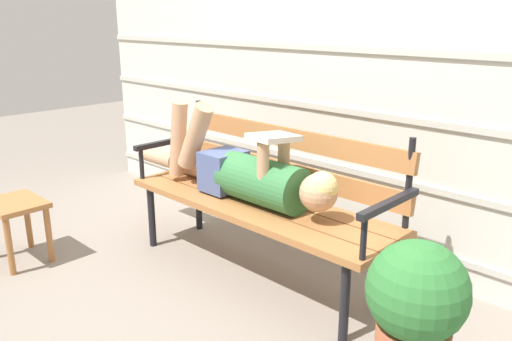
{
  "coord_description": "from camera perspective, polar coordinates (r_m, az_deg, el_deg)",
  "views": [
    {
      "loc": [
        1.86,
        -1.74,
        1.42
      ],
      "look_at": [
        0.0,
        0.18,
        0.62
      ],
      "focal_mm": 36.27,
      "sensor_mm": 36.0,
      "label": 1
    }
  ],
  "objects": [
    {
      "name": "potted_plant",
      "position": [
        2.06,
        17.14,
        -14.81
      ],
      "size": [
        0.38,
        0.38,
        0.65
      ],
      "color": "#AD5B3D",
      "rests_on": "ground"
    },
    {
      "name": "park_bench",
      "position": [
        2.88,
        0.99,
        -2.28
      ],
      "size": [
        1.67,
        0.51,
        0.88
      ],
      "color": "#9E6638",
      "rests_on": "ground"
    },
    {
      "name": "footstool",
      "position": [
        3.37,
        -24.91,
        -4.42
      ],
      "size": [
        0.37,
        0.29,
        0.38
      ],
      "color": "#9E6638",
      "rests_on": "ground"
    },
    {
      "name": "house_siding",
      "position": [
        3.18,
        8.11,
        10.08
      ],
      "size": [
        4.56,
        0.08,
        2.12
      ],
      "color": "beige",
      "rests_on": "ground"
    },
    {
      "name": "reclining_person",
      "position": [
        2.86,
        -1.32,
        -0.17
      ],
      "size": [
        1.69,
        0.26,
        0.52
      ],
      "color": "#33703D"
    },
    {
      "name": "ground_plane",
      "position": [
        2.92,
        -2.45,
        -12.37
      ],
      "size": [
        12.0,
        12.0,
        0.0
      ],
      "primitive_type": "plane",
      "color": "gray"
    }
  ]
}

